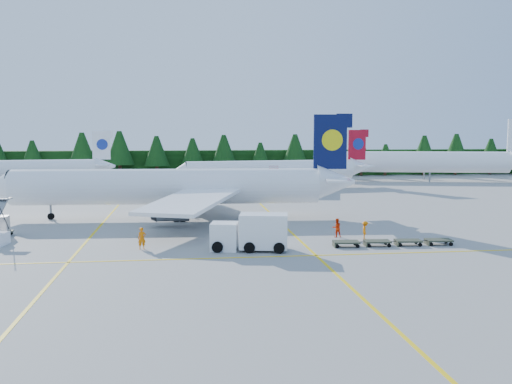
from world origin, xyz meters
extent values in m
plane|color=gray|center=(0.00, 0.00, 0.00)|extent=(320.00, 320.00, 0.00)
cube|color=yellow|center=(-14.00, 20.00, 0.01)|extent=(0.25, 120.00, 0.01)
cube|color=yellow|center=(6.00, 20.00, 0.01)|extent=(0.25, 120.00, 0.01)
cube|color=yellow|center=(0.00, -6.00, 0.01)|extent=(80.00, 0.25, 0.01)
cube|color=black|center=(0.00, 82.00, 3.00)|extent=(220.00, 4.00, 6.00)
cylinder|color=white|center=(-6.79, 16.44, 3.80)|extent=(36.02, 6.20, 4.22)
cube|color=#080F3C|center=(12.68, 15.36, 9.07)|extent=(4.02, 0.59, 6.54)
cube|color=white|center=(-3.14, 25.21, 3.16)|extent=(10.16, 16.90, 1.20)
cylinder|color=gray|center=(-5.40, 22.49, 1.69)|extent=(3.70, 2.41, 2.21)
cube|color=white|center=(-4.13, 7.32, 3.16)|extent=(11.61, 17.03, 1.20)
cylinder|color=gray|center=(-6.08, 10.28, 1.69)|extent=(3.70, 2.41, 2.21)
cylinder|color=gray|center=(-20.39, 17.20, 0.90)|extent=(0.25, 0.25, 1.79)
cylinder|color=white|center=(11.08, 50.98, 3.28)|extent=(31.15, 7.37, 3.64)
cone|color=white|center=(-5.54, 48.95, 3.28)|extent=(2.97, 3.92, 3.64)
cube|color=#AD0B1D|center=(27.78, 53.03, 7.82)|extent=(3.47, 0.74, 5.64)
cube|color=white|center=(12.85, 58.99, 2.73)|extent=(10.71, 14.67, 1.03)
cylinder|color=gray|center=(11.34, 56.33, 1.46)|extent=(3.30, 2.27, 1.91)
cube|color=white|center=(14.73, 43.64, 2.73)|extent=(7.97, 14.44, 1.03)
cylinder|color=gray|center=(12.62, 45.85, 1.46)|extent=(3.30, 2.27, 1.91)
cylinder|color=gray|center=(-0.59, 49.55, 0.77)|extent=(0.22, 0.22, 1.55)
cylinder|color=white|center=(-37.02, 60.53, 3.21)|extent=(30.50, 7.55, 3.56)
cube|color=white|center=(-20.68, 62.71, 7.66)|extent=(3.40, 0.76, 5.53)
cylinder|color=white|center=(43.92, 63.06, 3.97)|extent=(37.60, 12.36, 4.42)
cone|color=white|center=(24.08, 67.42, 3.97)|extent=(3.97, 4.98, 4.42)
cylinder|color=gray|center=(29.99, 66.12, 0.88)|extent=(0.26, 0.26, 1.77)
cube|color=gray|center=(-22.57, 6.11, 3.79)|extent=(2.02, 1.50, 0.12)
cube|color=white|center=(-1.41, -2.76, 1.20)|extent=(2.68, 2.68, 2.40)
cube|color=black|center=(-1.41, -2.76, 1.77)|extent=(2.32, 2.50, 1.03)
cube|color=white|center=(1.95, -3.41, 1.71)|extent=(4.52, 3.25, 2.97)
cube|color=#343828|center=(9.53, -2.74, 0.43)|extent=(2.42, 1.64, 0.13)
cube|color=#343828|center=(12.41, -2.80, 0.43)|extent=(2.42, 1.64, 0.13)
cube|color=#343828|center=(15.29, -2.87, 0.43)|extent=(2.42, 1.64, 0.13)
cube|color=#343828|center=(18.17, -2.94, 0.43)|extent=(2.42, 1.64, 0.13)
cube|color=#343828|center=(-22.89, 6.67, 0.40)|extent=(2.26, 1.80, 0.14)
cube|color=#B9BBBE|center=(-22.89, 6.67, 1.24)|extent=(1.61, 1.56, 1.53)
imported|color=orange|center=(-8.56, -1.58, 0.97)|extent=(0.78, 0.59, 1.93)
imported|color=red|center=(9.93, 1.92, 0.93)|extent=(0.97, 0.79, 1.85)
imported|color=orange|center=(12.30, 0.40, 0.88)|extent=(0.67, 0.84, 1.77)
camera|label=1|loc=(-4.90, -51.61, 10.24)|focal=40.00mm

